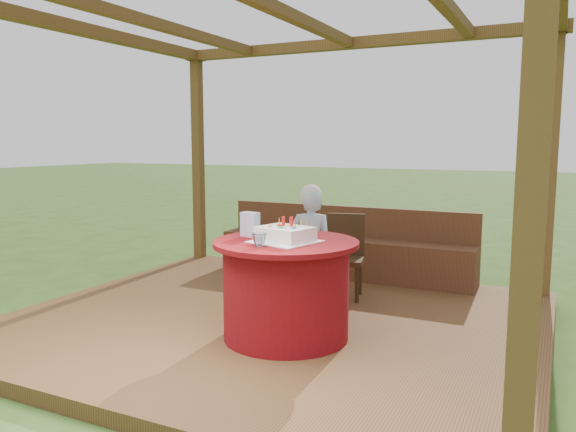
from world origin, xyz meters
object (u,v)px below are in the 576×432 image
object	(u,v)px
elderly_woman	(311,246)
gift_bag	(250,224)
birthday_cake	(285,234)
drinking_glass	(259,240)
chair	(345,253)
bench	(343,253)
table	(286,289)

from	to	relation	value
elderly_woman	gift_bag	bearing A→B (deg)	-104.62
birthday_cake	drinking_glass	distance (m)	0.27
elderly_woman	gift_bag	size ratio (longest dim) A/B	5.85
elderly_woman	chair	bearing A→B (deg)	75.88
bench	table	size ratio (longest dim) A/B	2.62
chair	table	bearing A→B (deg)	-89.58
birthday_cake	gift_bag	distance (m)	0.38
bench	chair	xyz separation A→B (m)	(0.31, -0.80, 0.18)
drinking_glass	chair	bearing A→B (deg)	88.05
table	gift_bag	xyz separation A→B (m)	(-0.35, 0.04, 0.49)
table	drinking_glass	distance (m)	0.54
chair	gift_bag	bearing A→B (deg)	-104.42
birthday_cake	table	bearing A→B (deg)	108.85
birthday_cake	gift_bag	bearing A→B (deg)	165.50
bench	table	xyz separation A→B (m)	(0.32, -2.16, 0.13)
bench	table	world-z (taller)	bench
birthday_cake	bench	bearing A→B (deg)	98.68
table	birthday_cake	xyz separation A→B (m)	(0.02, -0.05, 0.45)
bench	gift_bag	world-z (taller)	gift_bag
bench	drinking_glass	distance (m)	2.55
table	elderly_woman	bearing A→B (deg)	100.20
birthday_cake	drinking_glass	bearing A→B (deg)	-108.03
elderly_woman	drinking_glass	size ratio (longest dim) A/B	10.60
chair	birthday_cake	xyz separation A→B (m)	(0.03, -1.41, 0.40)
gift_bag	drinking_glass	xyz separation A→B (m)	(0.28, -0.35, -0.05)
table	gift_bag	size ratio (longest dim) A/B	5.74
elderly_woman	birthday_cake	bearing A→B (deg)	-79.24
elderly_woman	table	bearing A→B (deg)	-79.80
drinking_glass	birthday_cake	bearing A→B (deg)	71.97
chair	elderly_woman	size ratio (longest dim) A/B	0.71
chair	elderly_woman	distance (m)	0.58
birthday_cake	elderly_woman	bearing A→B (deg)	100.76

